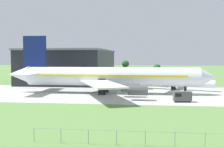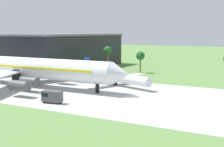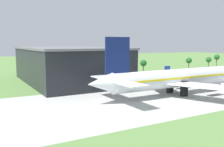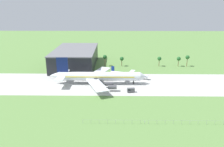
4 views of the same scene
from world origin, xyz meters
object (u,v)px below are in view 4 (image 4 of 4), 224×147
Objects in this scene: regional_aircraft at (129,74)px; terminal_building at (76,57)px; baggage_tug at (131,90)px; jet_airliner at (98,76)px; no_stopping_sign at (145,122)px.

terminal_building is at bearing 145.15° from regional_aircraft.
terminal_building reaches higher than baggage_tug.
terminal_building is (-46.56, 61.95, 6.33)m from baggage_tug.
jet_airliner is 41.64× the size of no_stopping_sign.
regional_aircraft is at bearing -34.85° from terminal_building.
terminal_building is (-24.36, 46.44, 2.24)m from jet_airliner.
baggage_tug is at bearing -90.99° from regional_aircraft.
baggage_tug is 39.42m from no_stopping_sign.
terminal_building reaches higher than no_stopping_sign.
no_stopping_sign is at bearing -63.37° from terminal_building.
regional_aircraft is (22.70, 13.67, -3.04)m from jet_airliner.
no_stopping_sign is 0.03× the size of terminal_building.
baggage_tug is at bearing -34.94° from jet_airliner.
no_stopping_sign is at bearing -86.94° from regional_aircraft.
terminal_building is at bearing 116.63° from no_stopping_sign.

